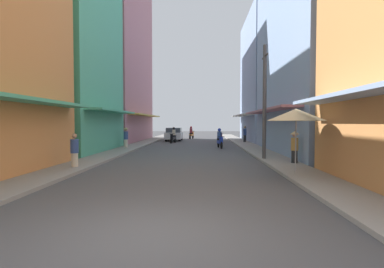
{
  "coord_description": "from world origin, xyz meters",
  "views": [
    {
      "loc": [
        0.93,
        -5.19,
        2.01
      ],
      "look_at": [
        0.3,
        12.17,
        1.35
      ],
      "focal_mm": 27.88,
      "sensor_mm": 36.0,
      "label": 1
    }
  ],
  "objects": [
    {
      "name": "utility_pole",
      "position": [
        4.19,
        10.69,
        3.12
      ],
      "size": [
        0.2,
        1.2,
        6.09
      ],
      "color": "#4C4C4F",
      "rests_on": "ground"
    },
    {
      "name": "building_left_mid",
      "position": [
        -8.6,
        14.83,
        6.76
      ],
      "size": [
        7.05,
        8.62,
        13.53
      ],
      "color": "#4CB28C",
      "rests_on": "ground"
    },
    {
      "name": "sidewalk_left",
      "position": [
        -4.77,
        17.88,
        0.06
      ],
      "size": [
        1.67,
        51.76,
        0.12
      ],
      "primitive_type": "cube",
      "color": "gray",
      "rests_on": "ground"
    },
    {
      "name": "sidewalk_right",
      "position": [
        4.77,
        17.88,
        0.06
      ],
      "size": [
        1.67,
        51.76,
        0.12
      ],
      "primitive_type": "cube",
      "color": "#9E9991",
      "rests_on": "ground"
    },
    {
      "name": "motorbike_black",
      "position": [
        -1.99,
        24.18,
        0.7
      ],
      "size": [
        0.64,
        1.78,
        1.58
      ],
      "color": "black",
      "rests_on": "ground"
    },
    {
      "name": "pedestrian_midway",
      "position": [
        -4.99,
        17.52,
        0.94
      ],
      "size": [
        0.44,
        0.44,
        1.67
      ],
      "color": "beige",
      "rests_on": "ground"
    },
    {
      "name": "pedestrian_foreground",
      "position": [
        5.1,
        24.47,
        0.84
      ],
      "size": [
        0.34,
        0.34,
        1.68
      ],
      "color": "#262628",
      "rests_on": "ground"
    },
    {
      "name": "pedestrian_crossing",
      "position": [
        5.25,
        8.96,
        0.92
      ],
      "size": [
        0.44,
        0.44,
        1.63
      ],
      "color": "#262628",
      "rests_on": "ground"
    },
    {
      "name": "vendor_umbrella",
      "position": [
        4.4,
        6.02,
        2.31
      ],
      "size": [
        2.13,
        2.13,
        2.54
      ],
      "color": "#99999E",
      "rests_on": "ground"
    },
    {
      "name": "building_right_mid",
      "position": [
        8.6,
        14.53,
        6.47
      ],
      "size": [
        7.05,
        12.86,
        12.95
      ],
      "color": "#8CA5CC",
      "rests_on": "ground"
    },
    {
      "name": "parked_car",
      "position": [
        -2.28,
        27.95,
        0.74
      ],
      "size": [
        1.76,
        4.1,
        1.45
      ],
      "color": "silver",
      "rests_on": "ground"
    },
    {
      "name": "motorbike_orange",
      "position": [
        -0.48,
        31.65,
        0.7
      ],
      "size": [
        0.66,
        1.78,
        1.58
      ],
      "color": "black",
      "rests_on": "ground"
    },
    {
      "name": "motorbike_blue",
      "position": [
        2.28,
        18.37,
        0.7
      ],
      "size": [
        0.56,
        1.8,
        1.58
      ],
      "color": "black",
      "rests_on": "ground"
    },
    {
      "name": "motorbike_maroon",
      "position": [
        2.69,
        25.4,
        0.5
      ],
      "size": [
        0.73,
        1.75,
        0.96
      ],
      "color": "black",
      "rests_on": "ground"
    },
    {
      "name": "building_left_far",
      "position": [
        -8.61,
        26.5,
        8.93
      ],
      "size": [
        7.05,
        13.63,
        17.87
      ],
      "color": "#B7727F",
      "rests_on": "ground"
    },
    {
      "name": "ground_plane",
      "position": [
        0.0,
        17.88,
        0.0
      ],
      "size": [
        96.27,
        96.27,
        0.0
      ],
      "primitive_type": "plane",
      "color": "#4C4C4F"
    },
    {
      "name": "building_right_far",
      "position": [
        8.6,
        26.92,
        6.64
      ],
      "size": [
        7.05,
        10.99,
        13.3
      ],
      "color": "#8CA5CC",
      "rests_on": "ground"
    },
    {
      "name": "pedestrian_far",
      "position": [
        -4.59,
        7.4,
        0.77
      ],
      "size": [
        0.34,
        0.34,
        1.56
      ],
      "color": "beige",
      "rests_on": "ground"
    }
  ]
}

